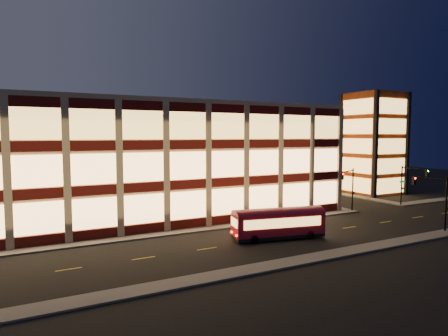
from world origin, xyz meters
TOP-DOWN VIEW (x-y plane):
  - ground at (0.00, 0.00)m, footprint 200.00×200.00m
  - sidewalk_office_south at (-3.00, 1.00)m, footprint 54.00×2.00m
  - sidewalk_office_east at (23.00, 17.00)m, footprint 2.00×30.00m
  - sidewalk_tower_south at (40.00, 1.00)m, footprint 14.00×2.00m
  - sidewalk_tower_west at (34.00, 17.00)m, footprint 2.00×30.00m
  - sidewalk_near at (0.00, -13.00)m, footprint 100.00×2.00m
  - office_building at (-2.91, 16.91)m, footprint 50.45×30.45m
  - stair_tower at (39.95, 11.95)m, footprint 8.60×8.60m
  - traffic_signal_far at (22.21, 0.24)m, footprint 3.79×1.87m
  - traffic_signal_right at (33.50, -0.62)m, footprint 1.20×4.37m
  - traffic_signal_near at (23.50, -11.03)m, footprint 0.32×4.45m
  - trolley_bus at (5.95, -6.18)m, footprint 9.64×4.19m

SIDE VIEW (x-z plane):
  - ground at x=0.00m, z-range 0.00..0.00m
  - sidewalk_office_south at x=-3.00m, z-range 0.00..0.15m
  - sidewalk_office_east at x=23.00m, z-range 0.00..0.15m
  - sidewalk_tower_south at x=40.00m, z-range 0.00..0.15m
  - sidewalk_tower_west at x=34.00m, z-range 0.00..0.15m
  - sidewalk_near at x=0.00m, z-range 0.00..0.15m
  - trolley_bus at x=5.95m, z-range 0.17..3.34m
  - traffic_signal_right at x=33.50m, z-range 1.10..7.10m
  - traffic_signal_far at x=22.21m, z-range 1.11..7.11m
  - traffic_signal_near at x=23.50m, z-range 1.13..7.13m
  - office_building at x=-2.91m, z-range 0.00..14.50m
  - stair_tower at x=39.95m, z-range -0.01..17.99m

